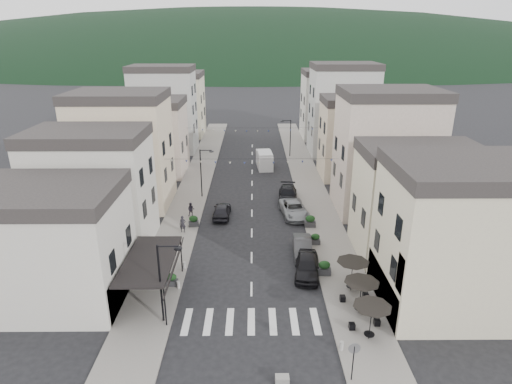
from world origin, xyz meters
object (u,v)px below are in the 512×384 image
at_px(pedestrian_a, 183,224).
at_px(parked_car_a, 307,266).
at_px(parked_car_b, 303,247).
at_px(parked_car_c, 294,209).
at_px(pedestrian_b, 191,210).
at_px(delivery_van, 264,159).
at_px(parked_car_d, 288,194).
at_px(parked_car_e, 222,210).

bearing_deg(pedestrian_a, parked_car_a, -35.75).
distance_m(parked_car_b, parked_car_c, 8.71).
distance_m(parked_car_a, pedestrian_b, 16.29).
relative_size(parked_car_a, delivery_van, 0.90).
xyz_separation_m(parked_car_b, parked_car_c, (0.00, 8.71, 0.03)).
distance_m(delivery_van, pedestrian_b, 20.09).
height_order(delivery_van, pedestrian_b, delivery_van).
height_order(pedestrian_a, pedestrian_b, pedestrian_a).
bearing_deg(pedestrian_b, delivery_van, 69.23).
bearing_deg(delivery_van, parked_car_d, -84.29).
xyz_separation_m(parked_car_b, parked_car_d, (-0.31, 13.33, 0.02)).
height_order(parked_car_b, delivery_van, delivery_van).
distance_m(parked_car_d, pedestrian_a, 14.26).
distance_m(parked_car_c, delivery_van, 18.14).
bearing_deg(parked_car_a, parked_car_b, 97.66).
xyz_separation_m(parked_car_b, pedestrian_b, (-11.19, 8.40, 0.15)).
height_order(parked_car_c, pedestrian_a, pedestrian_a).
relative_size(parked_car_c, pedestrian_b, 3.60).
xyz_separation_m(delivery_van, pedestrian_a, (-8.72, -22.17, -0.24)).
relative_size(parked_car_b, parked_car_e, 1.02).
distance_m(parked_car_d, parked_car_e, 8.99).
bearing_deg(parked_car_e, parked_car_d, -145.79).
xyz_separation_m(parked_car_c, parked_car_d, (-0.31, 4.61, -0.01)).
xyz_separation_m(parked_car_d, parked_car_e, (-7.56, -4.86, -0.01)).
height_order(parked_car_c, parked_car_d, parked_car_c).
bearing_deg(parked_car_a, parked_car_d, 98.73).
height_order(parked_car_a, pedestrian_a, pedestrian_a).
xyz_separation_m(parked_car_a, parked_car_b, (0.00, 3.44, -0.07)).
distance_m(parked_car_e, delivery_van, 18.89).
bearing_deg(pedestrian_b, parked_car_d, 28.38).
distance_m(parked_car_a, delivery_van, 30.21).
height_order(parked_car_c, parked_car_e, parked_car_c).
bearing_deg(parked_car_d, pedestrian_b, -151.06).
relative_size(parked_car_c, parked_car_e, 1.25).
xyz_separation_m(delivery_van, pedestrian_b, (-8.42, -18.24, -0.33)).
distance_m(parked_car_b, parked_car_d, 13.33).
distance_m(parked_car_a, parked_car_c, 12.16).
distance_m(parked_car_c, parked_car_e, 7.87).
bearing_deg(parked_car_d, parked_car_a, -84.36).
bearing_deg(parked_car_e, delivery_van, -104.25).
height_order(parked_car_d, pedestrian_a, pedestrian_a).
bearing_deg(parked_car_b, pedestrian_b, 145.75).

